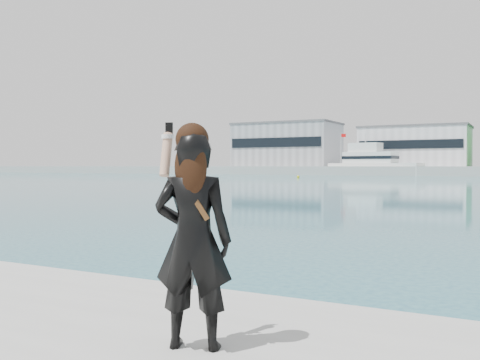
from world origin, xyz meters
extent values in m
cube|color=gray|center=(-55.00, 128.00, 7.50)|extent=(26.00, 16.00, 11.00)
cube|color=black|center=(-55.00, 119.90, 8.05)|extent=(24.70, 0.20, 2.42)
cube|color=#59595B|center=(-55.00, 128.00, 13.25)|extent=(26.52, 16.32, 0.50)
cube|color=silver|center=(-22.00, 128.00, 6.50)|extent=(24.00, 15.00, 9.00)
cube|color=black|center=(-22.00, 120.40, 6.95)|extent=(22.80, 0.20, 1.98)
cube|color=#59595B|center=(-22.00, 128.00, 11.25)|extent=(24.48, 15.30, 0.50)
cylinder|color=silver|center=(-38.00, 121.00, 6.00)|extent=(0.16, 0.16, 8.00)
cube|color=red|center=(-37.40, 121.00, 9.40)|extent=(1.20, 0.04, 0.80)
cube|color=white|center=(-28.13, 114.31, 1.35)|extent=(20.92, 8.66, 2.71)
cube|color=white|center=(-29.24, 114.48, 3.95)|extent=(11.87, 6.40, 2.48)
cube|color=white|center=(-30.35, 114.65, 6.20)|extent=(7.27, 4.82, 2.03)
cube|color=black|center=(-29.24, 114.48, 3.95)|extent=(12.11, 6.54, 0.68)
cylinder|color=silver|center=(-30.35, 114.65, 8.34)|extent=(0.18, 0.18, 2.26)
sphere|color=yellow|center=(-34.41, 84.77, 0.00)|extent=(0.50, 0.50, 0.50)
imported|color=black|center=(-0.73, -0.67, 1.56)|extent=(0.65, 0.53, 1.52)
sphere|color=black|center=(-0.72, -0.68, 2.27)|extent=(0.23, 0.23, 0.23)
ellipsoid|color=black|center=(-0.70, -0.73, 2.08)|extent=(0.25, 0.13, 0.41)
cylinder|color=tan|center=(-0.97, -0.65, 2.17)|extent=(0.13, 0.19, 0.33)
cylinder|color=white|center=(-0.98, -0.61, 2.30)|extent=(0.09, 0.09, 0.03)
cube|color=black|center=(-0.99, -0.57, 2.35)|extent=(0.06, 0.03, 0.11)
cube|color=#4C2D14|center=(-0.67, -0.73, 1.86)|extent=(0.20, 0.09, 0.31)
camera|label=1|loc=(1.33, -3.81, 2.09)|focal=40.00mm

